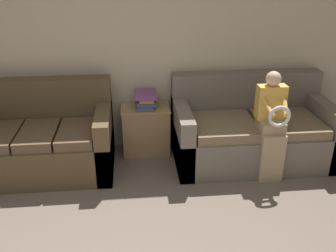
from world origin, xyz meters
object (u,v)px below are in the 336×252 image
(couch_side, at_px, (43,141))
(book_stack, at_px, (145,100))
(couch_main, at_px, (251,132))
(child_left_seated, at_px, (272,122))
(side_shelf, at_px, (146,129))

(couch_side, height_order, book_stack, couch_side)
(couch_side, distance_m, book_stack, 1.25)
(couch_main, xyz_separation_m, couch_side, (-2.40, -0.03, 0.01))
(couch_side, relative_size, child_left_seated, 1.32)
(couch_main, height_order, child_left_seated, child_left_seated)
(side_shelf, bearing_deg, child_left_seated, -27.30)
(couch_side, distance_m, side_shelf, 1.20)
(couch_main, xyz_separation_m, book_stack, (-1.23, 0.25, 0.36))
(couch_side, relative_size, book_stack, 4.66)
(side_shelf, height_order, book_stack, book_stack)
(couch_side, bearing_deg, book_stack, 13.77)
(couch_main, height_order, couch_side, couch_side)
(couch_side, relative_size, side_shelf, 2.60)
(couch_main, height_order, book_stack, couch_main)
(side_shelf, bearing_deg, book_stack, -45.58)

